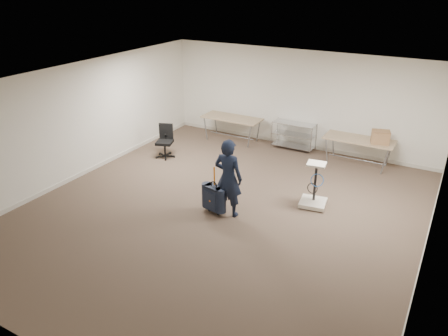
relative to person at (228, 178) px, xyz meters
The scene contains 10 objects.
ground 0.86m from the person, 168.58° to the left, with size 9.00×9.00×0.00m, color #4C3B2E.
room_shell 1.63m from the person, 97.01° to the left, with size 8.00×9.00×9.00m.
folding_table_left 4.50m from the person, 117.50° to the left, with size 1.80×0.75×0.73m.
folding_table_right 4.35m from the person, 66.58° to the left, with size 1.80×0.75×0.73m.
wire_shelf 4.26m from the person, 92.36° to the left, with size 1.22×0.47×0.80m.
person is the anchor object (origin of this frame).
suitcase 0.57m from the person, 156.42° to the right, with size 0.43×0.30×1.07m.
office_chair 3.67m from the person, 147.74° to the left, with size 0.55×0.56×0.92m.
equipment_cart 2.00m from the person, 40.49° to the left, with size 0.63×0.63×1.02m.
cardboard_box 4.53m from the person, 60.24° to the left, with size 0.44×0.33×0.33m, color #9C7448.
Camera 1 is at (4.07, -7.14, 4.70)m, focal length 35.00 mm.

